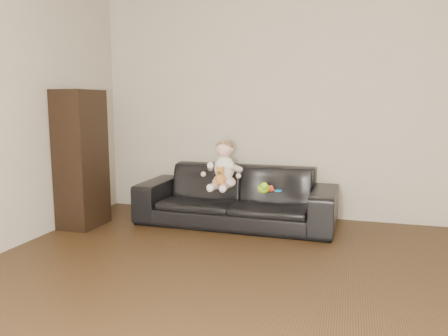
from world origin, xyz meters
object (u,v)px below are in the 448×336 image
(teddy_bear, at_px, (220,176))
(sofa, at_px, (236,196))
(toy_blue_disc, at_px, (278,191))
(cabinet, at_px, (81,159))
(toy_green, at_px, (264,188))
(baby, at_px, (224,168))
(toy_rattle, at_px, (271,189))

(teddy_bear, bearing_deg, sofa, 64.37)
(toy_blue_disc, bearing_deg, sofa, 169.46)
(toy_blue_disc, bearing_deg, cabinet, -167.62)
(cabinet, xyz_separation_m, toy_green, (1.90, 0.29, -0.26))
(baby, relative_size, toy_green, 3.40)
(teddy_bear, height_order, toy_rattle, teddy_bear)
(sofa, distance_m, toy_green, 0.45)
(toy_green, relative_size, toy_blue_disc, 1.73)
(teddy_bear, bearing_deg, baby, 87.88)
(toy_green, bearing_deg, toy_rattle, 56.39)
(cabinet, bearing_deg, toy_green, 9.63)
(baby, bearing_deg, sofa, 50.21)
(sofa, height_order, teddy_bear, teddy_bear)
(teddy_bear, bearing_deg, cabinet, -175.63)
(sofa, height_order, toy_blue_disc, sofa)
(cabinet, relative_size, teddy_bear, 7.53)
(toy_rattle, height_order, toy_blue_disc, toy_rattle)
(baby, distance_m, teddy_bear, 0.17)
(teddy_bear, distance_m, toy_rattle, 0.54)
(cabinet, bearing_deg, sofa, 19.95)
(teddy_bear, xyz_separation_m, toy_green, (0.45, 0.03, -0.11))
(sofa, relative_size, teddy_bear, 11.04)
(sofa, distance_m, cabinet, 1.69)
(teddy_bear, height_order, toy_green, teddy_bear)
(toy_rattle, distance_m, toy_blue_disc, 0.09)
(baby, distance_m, toy_blue_disc, 0.62)
(toy_green, height_order, toy_blue_disc, toy_green)
(baby, height_order, toy_green, baby)
(cabinet, bearing_deg, teddy_bear, 11.21)
(toy_blue_disc, bearing_deg, toy_green, -128.07)
(sofa, bearing_deg, cabinet, -159.89)
(toy_green, bearing_deg, sofa, 145.01)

